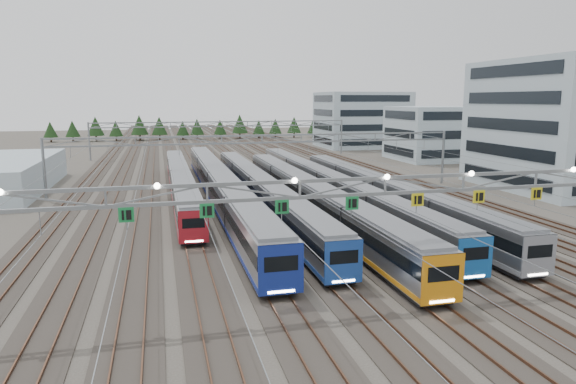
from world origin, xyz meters
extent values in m
plane|color=#47423A|center=(0.00, 0.00, 0.00)|extent=(400.00, 400.00, 0.00)
cube|color=#2D2823|center=(0.00, 100.00, 0.04)|extent=(54.00, 260.00, 0.08)
cube|color=brown|center=(-25.47, 100.00, 0.16)|extent=(0.08, 260.00, 0.16)
cube|color=brown|center=(25.47, 100.00, 0.16)|extent=(0.08, 260.00, 0.16)
cube|color=brown|center=(-0.72, 100.00, 0.16)|extent=(0.08, 260.00, 0.16)
cube|color=brown|center=(0.72, 100.00, 0.16)|extent=(0.08, 260.00, 0.16)
cube|color=black|center=(-11.25, 39.45, 0.40)|extent=(2.16, 50.90, 0.33)
cube|color=#A4A6AC|center=(-11.25, 39.45, 1.98)|extent=(2.54, 51.94, 2.85)
cube|color=black|center=(-11.25, 39.45, 2.33)|extent=(2.60, 51.68, 0.86)
cube|color=#A91A24|center=(-11.25, 39.45, 0.78)|extent=(2.59, 51.68, 0.32)
cube|color=slate|center=(-11.25, 39.45, 3.50)|extent=(2.28, 50.90, 0.23)
cube|color=#A91A24|center=(-11.25, 13.53, 1.98)|extent=(2.56, 0.12, 2.85)
cube|color=black|center=(-11.25, 13.50, 2.33)|extent=(1.90, 0.10, 0.86)
cube|color=white|center=(-11.25, 13.47, 0.74)|extent=(1.52, 0.06, 0.14)
cube|color=black|center=(-6.75, 33.05, 0.43)|extent=(2.47, 64.48, 0.37)
cube|color=#A4A6AC|center=(-6.75, 33.05, 2.24)|extent=(2.90, 65.80, 3.26)
cube|color=black|center=(-6.75, 33.05, 2.63)|extent=(2.96, 65.47, 0.98)
cube|color=navy|center=(-6.75, 33.05, 0.86)|extent=(2.95, 65.47, 0.36)
cube|color=slate|center=(-6.75, 33.05, 3.97)|extent=(2.61, 64.48, 0.26)
cube|color=navy|center=(-6.75, 0.20, 2.24)|extent=(2.92, 0.12, 3.26)
cube|color=black|center=(-6.75, 0.17, 2.63)|extent=(2.18, 0.10, 0.98)
cube|color=white|center=(-6.75, 0.14, 0.81)|extent=(1.74, 0.06, 0.16)
cube|color=black|center=(-2.25, 30.05, 0.41)|extent=(2.25, 56.73, 0.34)
cube|color=#A4A6AC|center=(-2.25, 30.05, 2.06)|extent=(2.64, 57.89, 2.98)
cube|color=black|center=(-2.25, 30.05, 2.42)|extent=(2.70, 57.60, 0.90)
cube|color=#1E48A7|center=(-2.25, 30.05, 0.81)|extent=(2.69, 57.60, 0.33)
cube|color=slate|center=(-2.25, 30.05, 3.64)|extent=(2.38, 56.73, 0.24)
cube|color=#1E48A7|center=(-2.25, 1.15, 2.06)|extent=(2.66, 0.12, 2.98)
cube|color=black|center=(-2.25, 1.12, 2.42)|extent=(1.98, 0.10, 0.90)
cube|color=white|center=(-2.25, 1.09, 0.76)|extent=(1.59, 0.06, 0.14)
cube|color=black|center=(2.25, 24.39, 0.42)|extent=(2.33, 54.97, 0.35)
cube|color=#A4A6AC|center=(2.25, 24.39, 2.13)|extent=(2.74, 56.09, 3.09)
cube|color=black|center=(2.25, 24.39, 2.50)|extent=(2.80, 55.81, 0.93)
cube|color=orange|center=(2.25, 24.39, 0.83)|extent=(2.79, 55.81, 0.34)
cube|color=slate|center=(2.25, 24.39, 3.77)|extent=(2.47, 54.97, 0.25)
cube|color=orange|center=(2.25, -3.60, 2.13)|extent=(2.76, 0.12, 3.09)
cube|color=black|center=(2.25, -3.63, 2.50)|extent=(2.06, 0.10, 0.93)
cube|color=white|center=(2.25, -3.66, 0.78)|extent=(1.65, 0.06, 0.15)
cube|color=black|center=(6.75, 31.94, 0.41)|extent=(2.22, 63.03, 0.34)
cube|color=#A4A6AC|center=(6.75, 31.94, 2.03)|extent=(2.61, 64.31, 2.93)
cube|color=black|center=(6.75, 31.94, 2.38)|extent=(2.67, 63.99, 0.88)
cube|color=#195BAF|center=(6.75, 31.94, 0.80)|extent=(2.66, 63.99, 0.33)
cube|color=slate|center=(6.75, 31.94, 3.59)|extent=(2.35, 63.03, 0.23)
cube|color=#195BAF|center=(6.75, -0.16, 2.03)|extent=(2.63, 0.12, 2.93)
cube|color=black|center=(6.75, -0.19, 2.38)|extent=(1.96, 0.10, 0.88)
cube|color=white|center=(6.75, -0.22, 0.75)|extent=(1.56, 0.06, 0.14)
cube|color=black|center=(11.25, 24.65, 0.41)|extent=(2.25, 50.14, 0.34)
cube|color=#A4A6AC|center=(11.25, 24.65, 2.06)|extent=(2.64, 51.16, 2.97)
cube|color=black|center=(11.25, 24.65, 2.41)|extent=(2.70, 50.91, 0.90)
cube|color=gray|center=(11.25, 24.65, 0.81)|extent=(2.69, 50.91, 0.33)
cube|color=slate|center=(11.25, 24.65, 3.64)|extent=(2.38, 50.14, 0.24)
cube|color=gray|center=(11.25, -0.89, 2.06)|extent=(2.66, 0.12, 2.97)
cube|color=black|center=(11.25, -0.92, 2.41)|extent=(1.98, 0.10, 0.90)
cube|color=white|center=(11.25, -0.95, 0.76)|extent=(1.59, 0.06, 0.14)
cube|color=gray|center=(0.00, 0.00, 7.80)|extent=(56.00, 0.22, 0.22)
cube|color=gray|center=(0.00, 0.00, 6.80)|extent=(56.00, 0.22, 0.22)
cube|color=#19803D|center=(-15.75, -0.12, 6.30)|extent=(0.85, 0.06, 0.85)
cube|color=#19803D|center=(-11.25, -0.12, 6.30)|extent=(0.85, 0.06, 0.85)
cube|color=#19803D|center=(-6.75, -0.12, 6.30)|extent=(0.85, 0.06, 0.85)
cube|color=#19803D|center=(-2.25, -0.12, 6.30)|extent=(0.85, 0.06, 0.85)
cube|color=yellow|center=(2.25, -0.12, 6.30)|extent=(0.85, 0.06, 0.85)
cube|color=yellow|center=(6.75, -0.12, 6.30)|extent=(0.85, 0.06, 0.85)
cube|color=yellow|center=(11.25, -0.12, 6.30)|extent=(0.85, 0.06, 0.85)
cylinder|color=gray|center=(-28.00, 40.00, 4.00)|extent=(0.36, 0.36, 8.00)
cylinder|color=gray|center=(28.00, 40.00, 4.00)|extent=(0.36, 0.36, 8.00)
cube|color=gray|center=(0.00, 40.00, 7.80)|extent=(56.00, 0.22, 0.22)
cube|color=gray|center=(0.00, 40.00, 6.80)|extent=(56.00, 0.22, 0.22)
cylinder|color=gray|center=(-28.00, 85.00, 4.00)|extent=(0.36, 0.36, 8.00)
cylinder|color=gray|center=(28.00, 85.00, 4.00)|extent=(0.36, 0.36, 8.00)
cube|color=gray|center=(0.00, 85.00, 7.80)|extent=(56.00, 0.22, 0.22)
cube|color=gray|center=(0.00, 85.00, 6.80)|extent=(56.00, 0.22, 0.22)
cube|color=#AABFCA|center=(41.83, 31.96, 9.08)|extent=(18.00, 22.00, 18.15)
cube|color=#AABFCA|center=(41.78, 68.91, 5.60)|extent=(14.00, 16.00, 11.20)
cube|color=#AABFCA|center=(39.39, 100.73, 7.29)|extent=(22.00, 18.00, 14.57)
cube|color=#AABFCA|center=(-34.36, 49.37, 2.23)|extent=(10.00, 30.00, 4.46)
camera|label=1|loc=(-13.77, -29.56, 12.68)|focal=32.00mm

